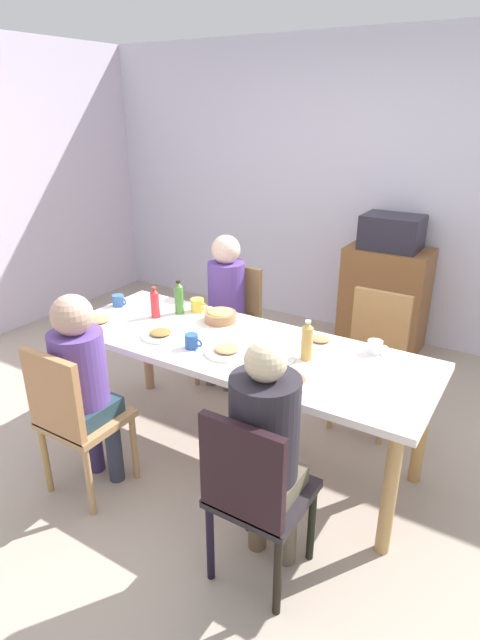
# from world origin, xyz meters

# --- Properties ---
(ground_plane) EXTENTS (6.89, 6.89, 0.00)m
(ground_plane) POSITION_xyz_m (0.00, 0.00, 0.00)
(ground_plane) COLOR #A79685
(wall_back) EXTENTS (5.98, 0.12, 2.60)m
(wall_back) POSITION_xyz_m (0.00, 2.28, 1.30)
(wall_back) COLOR silver
(wall_back) RESTS_ON ground_plane
(dining_table) EXTENTS (2.21, 0.80, 0.75)m
(dining_table) POSITION_xyz_m (0.00, 0.00, 0.66)
(dining_table) COLOR white
(dining_table) RESTS_ON ground_plane
(chair_0) EXTENTS (0.40, 0.40, 0.90)m
(chair_0) POSITION_xyz_m (0.55, 0.78, 0.51)
(chair_0) COLOR #B08053
(chair_0) RESTS_ON ground_plane
(chair_1) EXTENTS (0.40, 0.40, 0.90)m
(chair_1) POSITION_xyz_m (0.55, -0.78, 0.51)
(chair_1) COLOR black
(chair_1) RESTS_ON ground_plane
(person_1) EXTENTS (0.30, 0.30, 1.18)m
(person_1) POSITION_xyz_m (0.55, -0.69, 0.70)
(person_1) COLOR brown
(person_1) RESTS_ON ground_plane
(chair_2) EXTENTS (0.40, 0.40, 0.90)m
(chair_2) POSITION_xyz_m (-0.55, -0.78, 0.51)
(chair_2) COLOR #A67D52
(chair_2) RESTS_ON ground_plane
(person_2) EXTENTS (0.30, 0.30, 1.16)m
(person_2) POSITION_xyz_m (-0.55, -0.69, 0.70)
(person_2) COLOR #362956
(person_2) RESTS_ON ground_plane
(chair_3) EXTENTS (0.40, 0.40, 0.90)m
(chair_3) POSITION_xyz_m (-0.55, 0.78, 0.51)
(chair_3) COLOR tan
(chair_3) RESTS_ON ground_plane
(person_3) EXTENTS (0.30, 0.30, 1.17)m
(person_3) POSITION_xyz_m (-0.55, 0.69, 0.70)
(person_3) COLOR brown
(person_3) RESTS_ON ground_plane
(plate_0) EXTENTS (0.21, 0.21, 0.04)m
(plate_0) POSITION_xyz_m (0.39, 0.26, 0.76)
(plate_0) COLOR white
(plate_0) RESTS_ON dining_table
(plate_1) EXTENTS (0.21, 0.21, 0.04)m
(plate_1) POSITION_xyz_m (0.47, -0.25, 0.76)
(plate_1) COLOR white
(plate_1) RESTS_ON dining_table
(plate_2) EXTENTS (0.25, 0.25, 0.04)m
(plate_2) POSITION_xyz_m (-0.91, -0.21, 0.76)
(plate_2) COLOR white
(plate_2) RESTS_ON dining_table
(plate_3) EXTENTS (0.25, 0.25, 0.04)m
(plate_3) POSITION_xyz_m (-0.00, -0.14, 0.76)
(plate_3) COLOR white
(plate_3) RESTS_ON dining_table
(plate_4) EXTENTS (0.23, 0.23, 0.04)m
(plate_4) POSITION_xyz_m (-0.46, -0.16, 0.76)
(plate_4) COLOR silver
(plate_4) RESTS_ON dining_table
(plate_5) EXTENTS (0.24, 0.24, 0.04)m
(plate_5) POSITION_xyz_m (0.25, -0.04, 0.76)
(plate_5) COLOR white
(plate_5) RESTS_ON dining_table
(bowl_0) EXTENTS (0.20, 0.20, 0.08)m
(bowl_0) POSITION_xyz_m (-0.28, 0.22, 0.78)
(bowl_0) COLOR #9F6B45
(bowl_0) RESTS_ON dining_table
(cup_0) EXTENTS (0.12, 0.08, 0.07)m
(cup_0) POSITION_xyz_m (0.70, 0.30, 0.78)
(cup_0) COLOR white
(cup_0) RESTS_ON dining_table
(cup_1) EXTENTS (0.13, 0.09, 0.09)m
(cup_1) POSITION_xyz_m (-0.51, 0.29, 0.79)
(cup_1) COLOR yellow
(cup_1) RESTS_ON dining_table
(cup_2) EXTENTS (0.12, 0.08, 0.08)m
(cup_2) POSITION_xyz_m (-1.03, 0.08, 0.78)
(cup_2) COLOR #3962A4
(cup_2) RESTS_ON dining_table
(cup_3) EXTENTS (0.11, 0.08, 0.08)m
(cup_3) POSITION_xyz_m (-0.20, -0.19, 0.79)
(cup_3) COLOR #2A549E
(cup_3) RESTS_ON dining_table
(bottle_0) EXTENTS (0.06, 0.06, 0.23)m
(bottle_0) POSITION_xyz_m (-0.59, 0.19, 0.85)
(bottle_0) COLOR #458132
(bottle_0) RESTS_ON dining_table
(bottle_1) EXTENTS (0.06, 0.06, 0.23)m
(bottle_1) POSITION_xyz_m (0.40, 0.03, 0.85)
(bottle_1) COLOR #BF9345
(bottle_1) RESTS_ON dining_table
(bottle_2) EXTENTS (0.06, 0.06, 0.21)m
(bottle_2) POSITION_xyz_m (-0.68, 0.06, 0.84)
(bottle_2) COLOR red
(bottle_2) RESTS_ON dining_table
(side_cabinet) EXTENTS (0.70, 0.44, 0.90)m
(side_cabinet) POSITION_xyz_m (0.26, 1.98, 0.45)
(side_cabinet) COLOR brown
(side_cabinet) RESTS_ON ground_plane
(microwave) EXTENTS (0.48, 0.36, 0.28)m
(microwave) POSITION_xyz_m (0.26, 1.98, 1.04)
(microwave) COLOR #262430
(microwave) RESTS_ON side_cabinet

